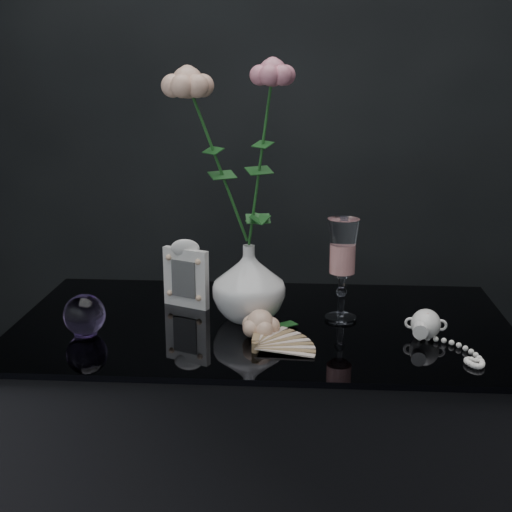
# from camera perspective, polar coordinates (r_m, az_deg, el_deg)

# --- Properties ---
(table) EXTENTS (1.05, 0.58, 0.76)m
(table) POSITION_cam_1_polar(r_m,az_deg,el_deg) (1.70, 0.50, -17.48)
(table) COLOR black
(table) RESTS_ON ground
(vase) EXTENTS (0.19, 0.19, 0.16)m
(vase) POSITION_cam_1_polar(r_m,az_deg,el_deg) (1.52, -0.57, -2.15)
(vase) COLOR white
(vase) RESTS_ON table
(wine_glass) EXTENTS (0.08, 0.08, 0.22)m
(wine_glass) POSITION_cam_1_polar(r_m,az_deg,el_deg) (1.52, 6.90, -1.13)
(wine_glass) COLOR white
(wine_glass) RESTS_ON table
(picture_frame) EXTENTS (0.14, 0.13, 0.16)m
(picture_frame) POSITION_cam_1_polar(r_m,az_deg,el_deg) (1.61, -5.63, -1.37)
(picture_frame) COLOR white
(picture_frame) RESTS_ON table
(paperweight) EXTENTS (0.10, 0.10, 0.09)m
(paperweight) POSITION_cam_1_polar(r_m,az_deg,el_deg) (1.49, -13.56, -4.60)
(paperweight) COLOR #A984D7
(paperweight) RESTS_ON table
(paper_fan) EXTENTS (0.27, 0.24, 0.02)m
(paper_fan) POSITION_cam_1_polar(r_m,az_deg,el_deg) (1.37, -0.06, -7.23)
(paper_fan) COLOR #EEE8BE
(paper_fan) RESTS_ON table
(loose_rose) EXTENTS (0.15, 0.18, 0.06)m
(loose_rose) POSITION_cam_1_polar(r_m,az_deg,el_deg) (1.44, 0.34, -5.44)
(loose_rose) COLOR #E1B291
(loose_rose) RESTS_ON table
(pearl_jar) EXTENTS (0.24, 0.24, 0.06)m
(pearl_jar) POSITION_cam_1_polar(r_m,az_deg,el_deg) (1.48, 13.44, -5.22)
(pearl_jar) COLOR white
(pearl_jar) RESTS_ON table
(roses) EXTENTS (0.24, 0.12, 0.43)m
(roses) POSITION_cam_1_polar(r_m,az_deg,el_deg) (1.45, -1.82, 8.83)
(roses) COLOR #E9B295
(roses) RESTS_ON vase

